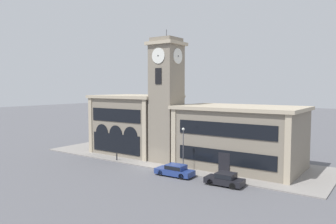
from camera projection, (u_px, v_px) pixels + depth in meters
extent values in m
plane|color=#56565B|center=(148.00, 168.00, 43.92)|extent=(300.00, 300.00, 0.00)
cube|color=gray|center=(177.00, 158.00, 49.65)|extent=(43.79, 14.04, 0.15)
cube|color=gray|center=(166.00, 104.00, 46.85)|extent=(3.77, 3.77, 16.70)
cube|color=tan|center=(166.00, 44.00, 46.20)|extent=(4.47, 4.47, 0.45)
cube|color=gray|center=(166.00, 40.00, 46.16)|extent=(3.47, 3.47, 0.60)
cylinder|color=#4C4C51|center=(166.00, 34.00, 46.10)|extent=(0.10, 0.10, 1.20)
cylinder|color=silver|center=(158.00, 56.00, 44.76)|extent=(2.15, 0.10, 2.15)
cylinder|color=black|center=(158.00, 56.00, 44.70)|extent=(0.17, 0.04, 0.17)
cylinder|color=silver|center=(178.00, 56.00, 45.23)|extent=(0.10, 2.15, 2.15)
cylinder|color=black|center=(178.00, 56.00, 45.19)|extent=(0.04, 0.17, 0.17)
cube|color=black|center=(158.00, 76.00, 44.97)|extent=(1.06, 0.10, 2.20)
cube|color=gray|center=(136.00, 125.00, 54.22)|extent=(12.08, 9.58, 9.08)
cube|color=tan|center=(136.00, 96.00, 53.86)|extent=(12.78, 10.28, 0.45)
cube|color=tan|center=(90.00, 126.00, 53.53)|extent=(0.70, 0.16, 9.08)
cube|color=tan|center=(144.00, 131.00, 47.00)|extent=(0.70, 0.16, 9.08)
cube|color=black|center=(115.00, 115.00, 50.13)|extent=(9.91, 0.10, 2.00)
cube|color=black|center=(116.00, 143.00, 50.46)|extent=(9.67, 0.10, 2.90)
cylinder|color=black|center=(102.00, 132.00, 52.07)|extent=(2.66, 0.06, 2.66)
cylinder|color=black|center=(116.00, 134.00, 50.34)|extent=(2.66, 0.06, 2.66)
cylinder|color=black|center=(130.00, 136.00, 48.61)|extent=(2.66, 0.06, 2.66)
cube|color=gray|center=(240.00, 139.00, 43.79)|extent=(15.71, 9.58, 7.88)
cube|color=tan|center=(241.00, 108.00, 43.47)|extent=(16.41, 10.28, 0.45)
cube|color=tan|center=(173.00, 138.00, 44.13)|extent=(0.70, 0.16, 7.88)
cube|color=tan|center=(288.00, 151.00, 35.52)|extent=(0.70, 0.16, 7.88)
cube|color=black|center=(225.00, 130.00, 39.72)|extent=(12.88, 0.10, 1.73)
cube|color=black|center=(224.00, 164.00, 40.03)|extent=(1.50, 0.12, 2.84)
cube|color=black|center=(224.00, 157.00, 39.97)|extent=(12.88, 0.10, 1.76)
cube|color=navy|center=(174.00, 172.00, 39.85)|extent=(4.87, 2.05, 0.66)
cube|color=navy|center=(176.00, 167.00, 39.70)|extent=(2.36, 1.78, 0.58)
cube|color=black|center=(176.00, 167.00, 39.70)|extent=(2.27, 1.82, 0.43)
cylinder|color=black|center=(161.00, 173.00, 39.98)|extent=(0.72, 0.24, 0.71)
cylinder|color=black|center=(168.00, 170.00, 41.38)|extent=(0.72, 0.24, 0.71)
cylinder|color=black|center=(181.00, 177.00, 38.35)|extent=(0.72, 0.24, 0.71)
cylinder|color=black|center=(189.00, 173.00, 39.75)|extent=(0.72, 0.24, 0.71)
cube|color=black|center=(224.00, 181.00, 36.04)|extent=(4.29, 2.03, 0.64)
cube|color=black|center=(226.00, 176.00, 35.90)|extent=(2.08, 1.76, 0.59)
cube|color=black|center=(226.00, 176.00, 35.90)|extent=(2.00, 1.80, 0.44)
cylinder|color=black|center=(210.00, 182.00, 36.08)|extent=(0.72, 0.24, 0.72)
cylinder|color=black|center=(217.00, 179.00, 37.47)|extent=(0.72, 0.24, 0.72)
cylinder|color=black|center=(233.00, 186.00, 34.64)|extent=(0.72, 0.24, 0.72)
cylinder|color=black|center=(238.00, 182.00, 36.03)|extent=(0.72, 0.24, 0.72)
cylinder|color=#4C4C51|center=(183.00, 151.00, 41.27)|extent=(0.12, 0.12, 5.23)
sphere|color=silver|center=(183.00, 129.00, 41.06)|extent=(0.36, 0.36, 0.36)
cylinder|color=black|center=(117.00, 157.00, 47.90)|extent=(0.18, 0.18, 0.90)
sphere|color=black|center=(117.00, 154.00, 47.86)|extent=(0.16, 0.16, 0.16)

